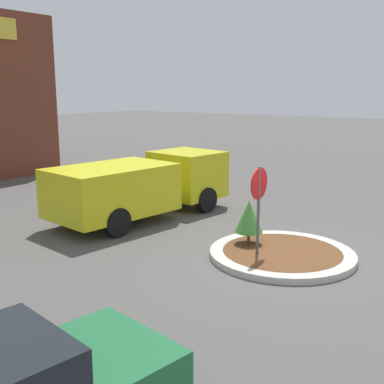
{
  "coord_description": "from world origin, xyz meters",
  "views": [
    {
      "loc": [
        -10.21,
        -4.72,
        3.97
      ],
      "look_at": [
        0.16,
        2.8,
        1.24
      ],
      "focal_mm": 45.0,
      "sensor_mm": 36.0,
      "label": 1
    }
  ],
  "objects": [
    {
      "name": "island_shrub",
      "position": [
        0.04,
        0.95,
        0.86
      ],
      "size": [
        0.71,
        0.71,
        1.11
      ],
      "color": "brown",
      "rests_on": "traffic_island"
    },
    {
      "name": "stop_sign",
      "position": [
        -0.5,
        0.4,
        1.57
      ],
      "size": [
        0.76,
        0.07,
        2.25
      ],
      "color": "#4C4C51",
      "rests_on": "ground_plane"
    },
    {
      "name": "utility_truck",
      "position": [
        0.79,
        5.2,
        1.07
      ],
      "size": [
        6.22,
        2.89,
        1.91
      ],
      "rotation": [
        0.0,
        0.0,
        -0.12
      ],
      "color": "gold",
      "rests_on": "ground_plane"
    },
    {
      "name": "traffic_island",
      "position": [
        0.0,
        0.0,
        0.08
      ],
      "size": [
        3.49,
        3.49,
        0.16
      ],
      "color": "#BCB7AD",
      "rests_on": "ground_plane"
    },
    {
      "name": "ground_plane",
      "position": [
        0.0,
        0.0,
        0.0
      ],
      "size": [
        120.0,
        120.0,
        0.0
      ],
      "primitive_type": "plane",
      "color": "#514F4C"
    }
  ]
}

